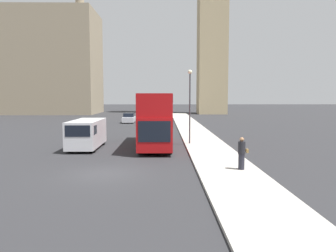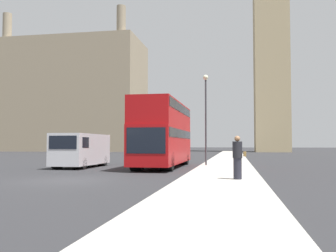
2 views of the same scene
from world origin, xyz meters
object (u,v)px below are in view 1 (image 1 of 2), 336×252
(white_van, at_px, (87,133))
(pedestrian, at_px, (242,153))
(red_double_decker_bus, at_px, (156,117))
(street_lamp, at_px, (190,96))
(parked_sedan, at_px, (129,118))

(white_van, bearing_deg, pedestrian, -38.57)
(white_van, distance_m, pedestrian, 13.38)
(red_double_decker_bus, distance_m, street_lamp, 3.42)
(street_lamp, xyz_separation_m, parked_sedan, (-7.71, 23.88, -3.52))
(parked_sedan, bearing_deg, red_double_decker_bus, -78.83)
(pedestrian, bearing_deg, red_double_decker_bus, 117.60)
(red_double_decker_bus, bearing_deg, pedestrian, -62.40)
(red_double_decker_bus, relative_size, white_van, 1.81)
(white_van, height_order, pedestrian, white_van)
(pedestrian, xyz_separation_m, parked_sedan, (-9.77, 33.95, -0.36))
(red_double_decker_bus, distance_m, white_van, 5.77)
(red_double_decker_bus, height_order, street_lamp, street_lamp)
(red_double_decker_bus, bearing_deg, parked_sedan, 101.17)
(pedestrian, relative_size, parked_sedan, 0.42)
(red_double_decker_bus, bearing_deg, white_van, -168.92)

